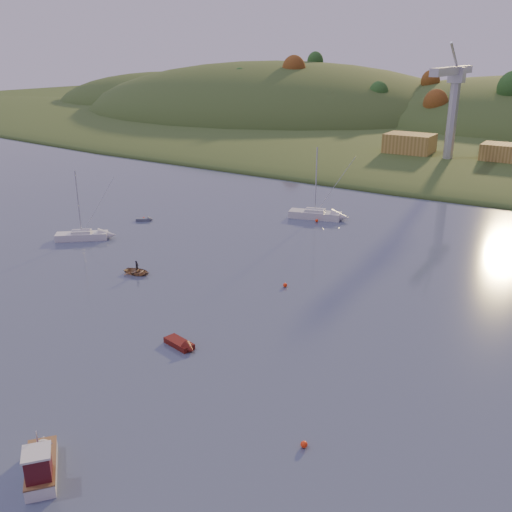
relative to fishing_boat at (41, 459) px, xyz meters
The scene contains 19 objects.
shore_slope 159.87m from the fishing_boat, 92.21° to the left, with size 640.00×150.00×7.00m, color #2F461C.
hill_left_far 267.59m from the fishing_boat, 128.38° to the left, with size 120.00×100.00×32.00m, color #2F461C.
hill_left 217.20m from the fishing_boat, 116.28° to the left, with size 170.00×140.00×44.00m, color #2F461C.
hillside_trees 179.86m from the fishing_boat, 91.96° to the left, with size 280.00×50.00×32.00m, color #244819, non-canonical shape.
wharf 116.76m from the fishing_boat, 90.57° to the left, with size 42.00×16.00×2.40m, color slate.
shed_west 118.66m from the fishing_boat, 96.85° to the left, with size 11.00×8.00×4.80m, color olive.
shed_east 119.00m from the fishing_boat, 86.70° to the left, with size 9.00×7.00×4.00m, color olive.
dock_crane 114.39m from the fishing_boat, 92.10° to the left, with size 3.20×28.00×20.30m.
fishing_boat is the anchor object (origin of this frame).
sailboat_near 49.80m from the fishing_boat, 135.42° to the left, with size 7.00×6.37×10.13m.
sailboat_far 64.11m from the fishing_boat, 100.57° to the left, with size 8.76×4.58×11.65m.
canoe 34.82m from the fishing_boat, 123.23° to the left, with size 2.42×3.40×0.70m, color #9A7655.
paddler 34.82m from the fishing_boat, 123.23° to the left, with size 0.54×0.36×1.49m, color black.
red_tender 17.82m from the fishing_boat, 97.81° to the left, with size 3.91×2.07×1.27m.
grey_dinghy 58.33m from the fishing_boat, 125.85° to the left, with size 2.82×2.40×1.02m.
buoy_0 17.53m from the fishing_boat, 39.64° to the left, with size 0.50×0.50×0.50m, color #FB320D.
buoy_1 35.34m from the fishing_boat, 92.70° to the left, with size 0.50×0.50×0.50m, color #FB320D.
buoy_2 58.72m from the fishing_boat, 126.34° to the left, with size 0.50×0.50×0.50m, color #FB320D.
buoy_3 62.16m from the fishing_boat, 99.75° to the left, with size 0.50×0.50×0.50m, color #FB320D.
Camera 1 is at (34.27, -13.01, 26.00)m, focal length 40.00 mm.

